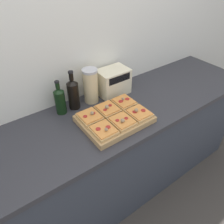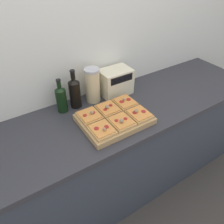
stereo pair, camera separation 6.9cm
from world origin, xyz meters
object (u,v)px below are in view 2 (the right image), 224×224
object	(u,v)px
cutting_board	(114,119)
grain_jar_tall	(93,85)
olive_oil_bottle	(61,99)
wine_bottle	(75,92)
toaster_oven	(116,82)

from	to	relation	value
cutting_board	grain_jar_tall	distance (m)	0.33
olive_oil_bottle	wine_bottle	world-z (taller)	wine_bottle
olive_oil_bottle	grain_jar_tall	distance (m)	0.25
cutting_board	wine_bottle	distance (m)	0.35
toaster_oven	grain_jar_tall	bearing A→B (deg)	178.69
grain_jar_tall	toaster_oven	bearing A→B (deg)	-1.31
toaster_oven	wine_bottle	bearing A→B (deg)	179.24
wine_bottle	toaster_oven	size ratio (longest dim) A/B	1.10
olive_oil_bottle	wine_bottle	distance (m)	0.11
wine_bottle	grain_jar_tall	size ratio (longest dim) A/B	1.11
cutting_board	wine_bottle	xyz separation A→B (m)	(-0.14, 0.31, 0.10)
grain_jar_tall	toaster_oven	world-z (taller)	grain_jar_tall
grain_jar_tall	toaster_oven	size ratio (longest dim) A/B	0.99
grain_jar_tall	wine_bottle	bearing A→B (deg)	180.00
cutting_board	grain_jar_tall	size ratio (longest dim) A/B	1.71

